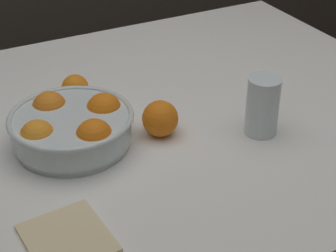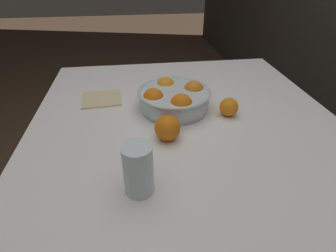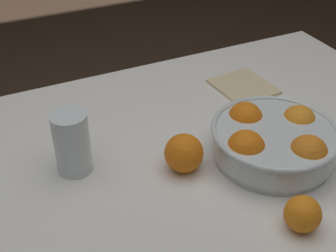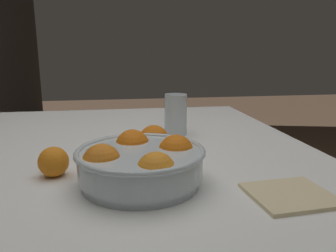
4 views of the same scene
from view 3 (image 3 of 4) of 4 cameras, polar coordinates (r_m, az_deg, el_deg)
name	(u,v)px [view 3 (image 3 of 4)]	position (r m, az deg, el deg)	size (l,w,h in m)	color
dining_table	(192,217)	(0.99, 2.99, -10.99)	(1.44, 1.11, 0.73)	white
fruit_bowl	(273,140)	(1.03, 12.72, -1.73)	(0.28, 0.28, 0.10)	silver
juice_glass	(73,146)	(0.99, -11.56, -2.43)	(0.08, 0.08, 0.14)	#F4A314
orange_loose_near_bowl	(303,214)	(0.89, 16.09, -10.25)	(0.07, 0.07, 0.07)	orange
orange_loose_front	(184,153)	(0.98, 1.95, -3.32)	(0.08, 0.08, 0.08)	orange
napkin	(243,87)	(1.30, 9.15, 4.77)	(0.14, 0.16, 0.01)	beige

